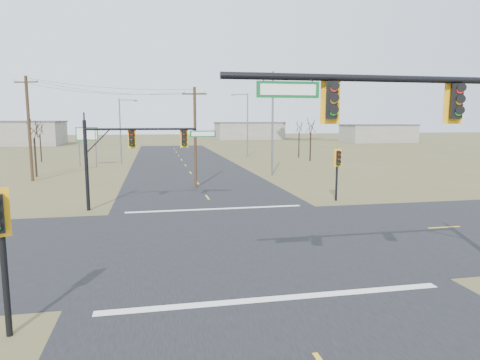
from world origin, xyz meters
name	(u,v)px	position (x,y,z in m)	size (l,w,h in m)	color
ground	(236,239)	(0.00, 0.00, 0.00)	(320.00, 320.00, 0.00)	brown
road_ew	(236,239)	(0.00, 0.00, 0.01)	(160.00, 14.00, 0.02)	black
road_ns	(236,239)	(0.00, 0.00, 0.01)	(14.00, 160.00, 0.02)	black
stop_bar_near	(277,298)	(0.00, -7.50, 0.03)	(12.00, 0.40, 0.01)	silver
stop_bar_far	(215,209)	(0.00, 7.50, 0.03)	(12.00, 0.40, 0.01)	silver
mast_arm_near	(468,133)	(5.48, -9.27, 5.67)	(11.35, 0.60, 7.84)	black
mast_arm_far	(137,145)	(-5.14, 8.89, 4.38)	(8.82, 0.55, 6.04)	black
pedestal_signal_ne	(338,162)	(9.39, 8.73, 2.92)	(0.66, 0.56, 3.95)	black
utility_pole_near	(195,136)	(-0.43, 16.99, 4.63)	(2.17, 0.37, 8.87)	#41301B
utility_pole_far	(29,127)	(-15.97, 24.55, 5.30)	(2.38, 1.01, 10.26)	#41301B
highway_sign	(87,138)	(-12.45, 37.08, 3.68)	(2.72, 0.14, 5.10)	slate
streetlight_a	(270,118)	(8.41, 24.26, 6.28)	(3.12, 0.40, 11.18)	slate
streetlight_b	(246,121)	(10.83, 47.95, 5.78)	(2.88, 0.39, 10.29)	slate
streetlight_c	(122,128)	(-8.25, 39.27, 4.98)	(2.49, 0.39, 8.88)	slate
bare_tree_a	(33,129)	(-16.41, 27.81, 5.11)	(3.02, 3.02, 6.46)	black
bare_tree_b	(39,128)	(-20.03, 45.08, 4.93)	(2.57, 2.57, 6.17)	black
bare_tree_c	(311,125)	(18.54, 38.84, 5.21)	(2.84, 2.84, 6.64)	black
bare_tree_d	(299,126)	(18.78, 44.65, 5.03)	(2.99, 2.99, 6.25)	black
warehouse_mid	(249,131)	(25.00, 110.00, 2.50)	(20.00, 12.00, 5.00)	gray
warehouse_right	(378,134)	(55.00, 85.00, 2.25)	(18.00, 10.00, 4.50)	gray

